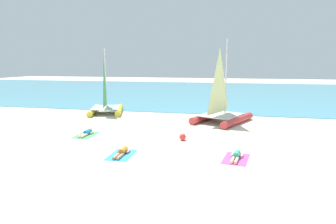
% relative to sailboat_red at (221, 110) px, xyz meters
% --- Properties ---
extents(ground_plane, '(120.00, 120.00, 0.00)m').
position_rel_sailboat_red_xyz_m(ground_plane, '(-3.33, 1.45, -0.91)').
color(ground_plane, beige).
extents(ocean_water, '(120.00, 40.00, 0.05)m').
position_rel_sailboat_red_xyz_m(ocean_water, '(-3.33, 23.04, -0.89)').
color(ocean_water, '#4C9EB7').
rests_on(ocean_water, ground).
extents(sailboat_red, '(4.63, 5.51, 6.13)m').
position_rel_sailboat_red_xyz_m(sailboat_red, '(0.00, 0.00, 0.00)').
color(sailboat_red, '#CC3838').
rests_on(sailboat_red, ground).
extents(sailboat_yellow, '(3.97, 4.97, 5.64)m').
position_rel_sailboat_red_xyz_m(sailboat_yellow, '(-10.04, 1.73, -0.07)').
color(sailboat_yellow, yellow).
rests_on(sailboat_yellow, ground).
extents(towel_left, '(1.16, 1.93, 0.01)m').
position_rel_sailboat_red_xyz_m(towel_left, '(-7.94, -5.83, -0.91)').
color(towel_left, '#4CB266').
rests_on(towel_left, ground).
extents(sunbather_left, '(0.55, 1.56, 0.30)m').
position_rel_sailboat_red_xyz_m(sunbather_left, '(-7.95, -5.77, -0.78)').
color(sunbather_left, '#268CCC').
rests_on(sunbather_left, towel_left).
extents(towel_middle, '(1.14, 1.93, 0.01)m').
position_rel_sailboat_red_xyz_m(towel_middle, '(-4.35, -9.07, -0.91)').
color(towel_middle, '#338CD8').
rests_on(towel_middle, ground).
extents(sunbather_middle, '(0.55, 1.56, 0.30)m').
position_rel_sailboat_red_xyz_m(sunbather_middle, '(-4.35, -9.01, -0.78)').
color(sunbather_middle, orange).
rests_on(sunbather_middle, towel_middle).
extents(towel_right, '(1.37, 2.04, 0.01)m').
position_rel_sailboat_red_xyz_m(towel_right, '(1.05, -8.47, -0.91)').
color(towel_right, '#D84C99').
rests_on(towel_right, ground).
extents(sunbather_right, '(0.64, 1.57, 0.30)m').
position_rel_sailboat_red_xyz_m(sunbather_right, '(1.06, -8.41, -0.78)').
color(sunbather_right, '#3FB28C').
rests_on(sunbather_right, towel_right).
extents(beach_ball, '(0.39, 0.39, 0.39)m').
position_rel_sailboat_red_xyz_m(beach_ball, '(-1.93, -5.76, -0.72)').
color(beach_ball, red).
rests_on(beach_ball, ground).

